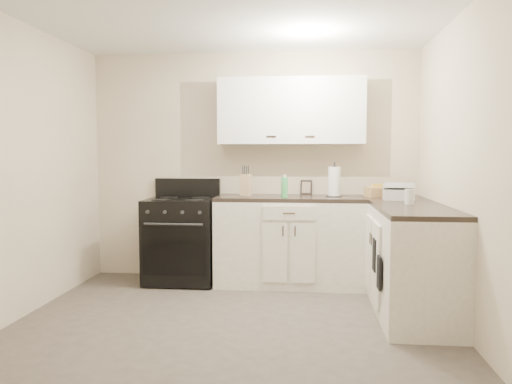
# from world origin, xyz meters

# --- Properties ---
(floor) EXTENTS (3.60, 3.60, 0.00)m
(floor) POSITION_xyz_m (0.00, 0.00, 0.00)
(floor) COLOR #473F38
(floor) RESTS_ON ground
(ceiling) EXTENTS (3.60, 3.60, 0.00)m
(ceiling) POSITION_xyz_m (0.00, 0.00, 2.50)
(ceiling) COLOR white
(ceiling) RESTS_ON wall_back
(wall_back) EXTENTS (3.60, 0.00, 3.60)m
(wall_back) POSITION_xyz_m (0.00, 1.80, 1.25)
(wall_back) COLOR beige
(wall_back) RESTS_ON ground
(wall_right) EXTENTS (0.00, 3.60, 3.60)m
(wall_right) POSITION_xyz_m (1.80, 0.00, 1.25)
(wall_right) COLOR beige
(wall_right) RESTS_ON ground
(wall_left) EXTENTS (0.00, 3.60, 3.60)m
(wall_left) POSITION_xyz_m (-1.80, 0.00, 1.25)
(wall_left) COLOR beige
(wall_left) RESTS_ON ground
(wall_front) EXTENTS (3.60, 0.00, 3.60)m
(wall_front) POSITION_xyz_m (0.00, -1.80, 1.25)
(wall_front) COLOR beige
(wall_front) RESTS_ON ground
(base_cabinets_back) EXTENTS (1.55, 0.60, 0.90)m
(base_cabinets_back) POSITION_xyz_m (0.43, 1.50, 0.45)
(base_cabinets_back) COLOR white
(base_cabinets_back) RESTS_ON floor
(base_cabinets_right) EXTENTS (0.60, 1.90, 0.90)m
(base_cabinets_right) POSITION_xyz_m (1.50, 0.85, 0.45)
(base_cabinets_right) COLOR white
(base_cabinets_right) RESTS_ON floor
(countertop_back) EXTENTS (1.55, 0.60, 0.04)m
(countertop_back) POSITION_xyz_m (0.43, 1.50, 0.92)
(countertop_back) COLOR black
(countertop_back) RESTS_ON base_cabinets_back
(countertop_right) EXTENTS (0.60, 1.90, 0.04)m
(countertop_right) POSITION_xyz_m (1.50, 0.85, 0.92)
(countertop_right) COLOR black
(countertop_right) RESTS_ON base_cabinets_right
(upper_cabinets) EXTENTS (1.55, 0.30, 0.70)m
(upper_cabinets) POSITION_xyz_m (0.43, 1.65, 1.84)
(upper_cabinets) COLOR white
(upper_cabinets) RESTS_ON wall_back
(stove) EXTENTS (0.74, 0.63, 0.89)m
(stove) POSITION_xyz_m (-0.74, 1.48, 0.46)
(stove) COLOR black
(stove) RESTS_ON floor
(knife_block) EXTENTS (0.13, 0.12, 0.23)m
(knife_block) POSITION_xyz_m (-0.05, 1.55, 1.05)
(knife_block) COLOR tan
(knife_block) RESTS_ON countertop_back
(paper_towel) EXTENTS (0.14, 0.14, 0.31)m
(paper_towel) POSITION_xyz_m (0.88, 1.52, 1.10)
(paper_towel) COLOR white
(paper_towel) RESTS_ON countertop_back
(soap_bottle) EXTENTS (0.09, 0.09, 0.20)m
(soap_bottle) POSITION_xyz_m (0.37, 1.42, 1.04)
(soap_bottle) COLOR #45B458
(soap_bottle) RESTS_ON countertop_back
(picture_frame) EXTENTS (0.13, 0.07, 0.16)m
(picture_frame) POSITION_xyz_m (0.59, 1.76, 1.02)
(picture_frame) COLOR black
(picture_frame) RESTS_ON countertop_back
(wicker_basket) EXTENTS (0.36, 0.28, 0.10)m
(wicker_basket) POSITION_xyz_m (1.37, 1.55, 0.99)
(wicker_basket) COLOR tan
(wicker_basket) RESTS_ON countertop_right
(countertop_grill) EXTENTS (0.30, 0.28, 0.10)m
(countertop_grill) POSITION_xyz_m (1.48, 1.22, 0.99)
(countertop_grill) COLOR silver
(countertop_grill) RESTS_ON countertop_right
(glass_jar) EXTENTS (0.10, 0.10, 0.13)m
(glass_jar) POSITION_xyz_m (1.50, 0.78, 1.01)
(glass_jar) COLOR silver
(glass_jar) RESTS_ON countertop_right
(oven_mitt_near) EXTENTS (0.02, 0.15, 0.26)m
(oven_mitt_near) POSITION_xyz_m (1.18, 0.27, 0.44)
(oven_mitt_near) COLOR black
(oven_mitt_near) RESTS_ON base_cabinets_right
(oven_mitt_far) EXTENTS (0.02, 0.16, 0.28)m
(oven_mitt_far) POSITION_xyz_m (1.18, 0.54, 0.53)
(oven_mitt_far) COLOR black
(oven_mitt_far) RESTS_ON base_cabinets_right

